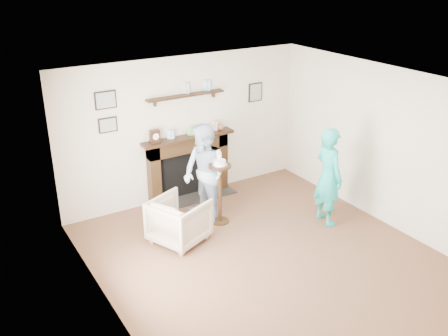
{
  "coord_description": "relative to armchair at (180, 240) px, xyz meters",
  "views": [
    {
      "loc": [
        -3.68,
        -4.8,
        3.96
      ],
      "look_at": [
        -0.19,
        0.9,
        1.13
      ],
      "focal_mm": 40.0,
      "sensor_mm": 36.0,
      "label": 1
    }
  ],
  "objects": [
    {
      "name": "man",
      "position": [
        0.67,
        0.4,
        0.0
      ],
      "size": [
        0.71,
        0.86,
        1.61
      ],
      "primitive_type": "imported",
      "rotation": [
        0.0,
        0.0,
        -1.43
      ],
      "color": "silver",
      "rests_on": "ground"
    },
    {
      "name": "ground",
      "position": [
        0.84,
        -1.12,
        0.0
      ],
      "size": [
        5.0,
        5.0,
        0.0
      ],
      "primitive_type": "plane",
      "color": "brown",
      "rests_on": "ground"
    },
    {
      "name": "woman",
      "position": [
        2.28,
        -0.69,
        0.0
      ],
      "size": [
        0.44,
        0.62,
        1.6
      ],
      "primitive_type": "imported",
      "rotation": [
        0.0,
        0.0,
        1.46
      ],
      "color": "teal",
      "rests_on": "ground"
    },
    {
      "name": "room_shell",
      "position": [
        0.84,
        -0.43,
        1.62
      ],
      "size": [
        4.54,
        5.02,
        2.52
      ],
      "color": "silver",
      "rests_on": "ground"
    },
    {
      "name": "armchair",
      "position": [
        0.0,
        0.0,
        0.0
      ],
      "size": [
        0.99,
        0.98,
        0.69
      ],
      "primitive_type": "imported",
      "rotation": [
        0.0,
        0.0,
        1.97
      ],
      "color": "#BBAE8B",
      "rests_on": "ground"
    },
    {
      "name": "pedestal_table",
      "position": [
        0.82,
        0.19,
        0.71
      ],
      "size": [
        0.36,
        0.36,
        1.15
      ],
      "color": "black",
      "rests_on": "ground"
    }
  ]
}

